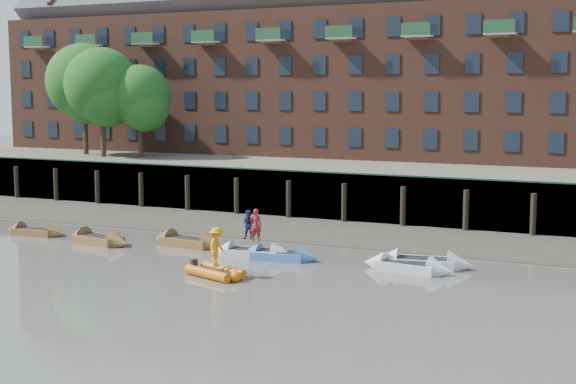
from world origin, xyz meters
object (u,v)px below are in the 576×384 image
Objects in this scene: rowboat_3 at (252,253)px; rowboat_1 at (98,240)px; rowboat_2 at (188,242)px; rowboat_4 at (279,256)px; rowboat_0 at (35,232)px; rowboat_6 at (422,263)px; person_rib_crew at (217,247)px; rib_tender at (217,272)px; rowboat_5 at (407,267)px; person_rower_a at (256,225)px; person_rower_b at (249,225)px.

rowboat_1 is at bearing 174.39° from rowboat_3.
rowboat_2 is 4.87m from rowboat_3.
rowboat_4 is at bearing -5.10° from rowboat_2.
rowboat_0 is 23.57m from rowboat_6.
rowboat_6 is at bearing -61.47° from person_rib_crew.
rowboat_1 reaches higher than rib_tender.
rowboat_4 is (6.17, -1.16, -0.02)m from rowboat_2.
person_rib_crew is (-1.00, -4.61, 1.21)m from rowboat_4.
rowboat_2 reaches higher than rowboat_5.
person_rower_a is (15.11, -0.38, 1.54)m from rowboat_0.
rib_tender is at bearing -142.19° from rowboat_5.
rowboat_2 is at bearing -22.57° from person_rower_a.
rowboat_3 is at bearing -172.32° from rowboat_5.
rowboat_1 reaches higher than rowboat_5.
rib_tender is 2.00× the size of person_rower_b.
person_rower_a reaches higher than person_rower_b.
rowboat_5 is (6.77, 0.18, 0.02)m from rowboat_4.
rowboat_0 is 2.28× the size of person_rib_crew.
rowboat_2 is 7.82m from rib_tender.
person_rower_b reaches higher than rowboat_6.
rowboat_3 reaches higher than rowboat_0.
rowboat_6 is (8.69, 1.39, 0.01)m from rowboat_3.
rowboat_5 is at bearing 12.17° from rowboat_1.
rowboat_0 is 16.12m from rib_tender.
person_rower_b reaches higher than rowboat_1.
rowboat_4 is at bearing -179.36° from rowboat_6.
rowboat_5 is 1.49× the size of rib_tender.
rowboat_6 is at bearing -177.77° from person_rower_a.
person_rower_b is at bearing 136.91° from rowboat_3.
rowboat_2 reaches higher than rowboat_1.
rowboat_1 is 18.48m from rowboat_6.
rowboat_0 is 16.32m from rowboat_4.
person_rower_a reaches higher than rowboat_1.
person_rower_a reaches higher than rowboat_0.
person_rower_b is at bearing -7.88° from rowboat_2.
person_rower_b is at bearing -173.80° from rowboat_5.
rowboat_2 reaches higher than rowboat_3.
person_rower_a reaches higher than person_rib_crew.
person_rower_a is 0.61m from person_rower_b.
rowboat_5 reaches higher than rib_tender.
rowboat_3 is 1.07× the size of rowboat_4.
rowboat_5 is at bearing -4.53° from rowboat_0.
rowboat_3 is 1.54m from person_rower_a.
person_rower_b is (-0.80, 4.78, 1.45)m from rib_tender.
person_rower_b is (-0.54, 0.28, -0.07)m from person_rower_a.
rowboat_3 is at bearing -1.23° from person_rib_crew.
person_rower_b is at bearing 178.03° from rowboat_6.
person_rib_crew is at bearing 146.94° from rib_tender.
rowboat_5 is 8.65m from person_rower_b.
person_rib_crew is at bearing -91.34° from rowboat_3.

